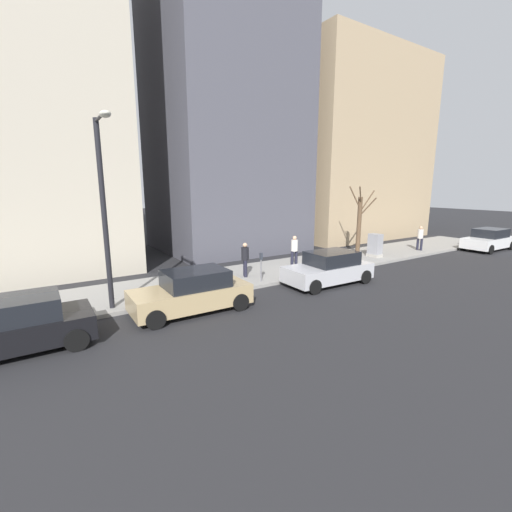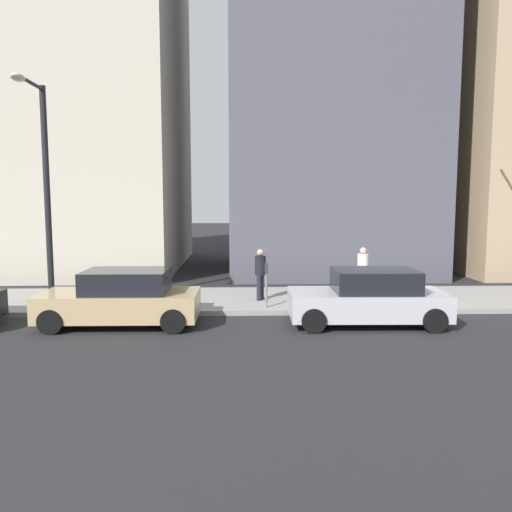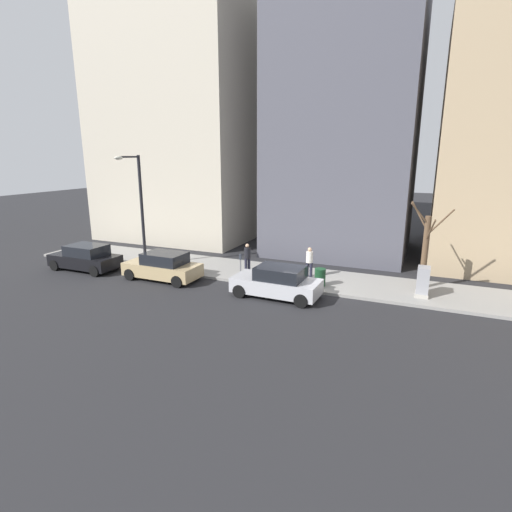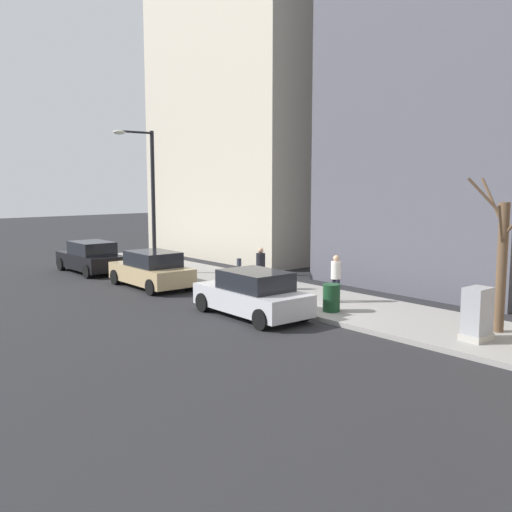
{
  "view_description": "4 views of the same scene",
  "coord_description": "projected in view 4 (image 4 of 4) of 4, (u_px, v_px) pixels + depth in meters",
  "views": [
    {
      "loc": [
        -12.16,
        12.0,
        4.47
      ],
      "look_at": [
        1.96,
        2.77,
        1.02
      ],
      "focal_mm": 24.0,
      "sensor_mm": 36.0,
      "label": 1
    },
    {
      "loc": [
        -14.38,
        4.3,
        3.38
      ],
      "look_at": [
        -0.16,
        3.82,
        1.79
      ],
      "focal_mm": 35.0,
      "sensor_mm": 36.0,
      "label": 2
    },
    {
      "loc": [
        -18.25,
        -5.52,
        6.66
      ],
      "look_at": [
        0.29,
        2.5,
        1.53
      ],
      "focal_mm": 28.0,
      "sensor_mm": 36.0,
      "label": 3
    },
    {
      "loc": [
        -12.74,
        -13.17,
        4.33
      ],
      "look_at": [
        1.1,
        3.26,
        1.56
      ],
      "focal_mm": 40.0,
      "sensor_mm": 36.0,
      "label": 4
    }
  ],
  "objects": [
    {
      "name": "office_tower_right",
      "position": [
        281.0,
        43.0,
        34.45
      ],
      "size": [
        11.94,
        11.94,
        25.41
      ],
      "primitive_type": "cube",
      "color": "#BCB29E",
      "rests_on": "ground"
    },
    {
      "name": "office_block_center",
      "position": [
        466.0,
        70.0,
        24.05
      ],
      "size": [
        9.12,
        9.12,
        18.07
      ],
      "primitive_type": "cube",
      "color": "#4C4C56",
      "rests_on": "ground"
    },
    {
      "name": "bare_tree",
      "position": [
        502.0,
        261.0,
        15.82
      ],
      "size": [
        1.23,
        1.95,
        4.34
      ],
      "color": "brown",
      "rests_on": "sidewalk"
    },
    {
      "name": "utility_box",
      "position": [
        477.0,
        315.0,
        15.13
      ],
      "size": [
        0.83,
        0.61,
        1.43
      ],
      "color": "#A8A399",
      "rests_on": "sidewalk"
    },
    {
      "name": "pedestrian_far_corner",
      "position": [
        261.0,
        266.0,
        22.33
      ],
      "size": [
        0.38,
        0.36,
        1.66
      ],
      "rotation": [
        0.0,
        0.0,
        2.76
      ],
      "color": "#1E1E2D",
      "rests_on": "sidewalk"
    },
    {
      "name": "streetlamp",
      "position": [
        148.0,
        190.0,
        25.88
      ],
      "size": [
        1.97,
        0.32,
        6.5
      ],
      "color": "black",
      "rests_on": "sidewalk"
    },
    {
      "name": "parked_car_tan",
      "position": [
        151.0,
        270.0,
        23.6
      ],
      "size": [
        1.97,
        4.22,
        1.52
      ],
      "rotation": [
        0.0,
        0.0,
        -0.01
      ],
      "color": "tan",
      "rests_on": "ground"
    },
    {
      "name": "parked_car_silver",
      "position": [
        252.0,
        294.0,
        18.44
      ],
      "size": [
        2.01,
        4.24,
        1.52
      ],
      "rotation": [
        0.0,
        0.0,
        -0.02
      ],
      "color": "#B7B7BC",
      "rests_on": "ground"
    },
    {
      "name": "ground_plane",
      "position": [
        294.0,
        316.0,
        18.68
      ],
      "size": [
        120.0,
        120.0,
        0.0
      ],
      "primitive_type": "plane",
      "color": "#232326"
    },
    {
      "name": "parked_car_black",
      "position": [
        91.0,
        258.0,
        27.52
      ],
      "size": [
        1.92,
        4.2,
        1.52
      ],
      "rotation": [
        0.0,
        0.0,
        0.0
      ],
      "color": "black",
      "rests_on": "ground"
    },
    {
      "name": "trash_bin",
      "position": [
        331.0,
        298.0,
        18.58
      ],
      "size": [
        0.56,
        0.56,
        0.9
      ],
      "primitive_type": "cylinder",
      "color": "#14381E",
      "rests_on": "sidewalk"
    },
    {
      "name": "sidewalk",
      "position": [
        336.0,
        305.0,
        19.95
      ],
      "size": [
        4.0,
        36.0,
        0.15
      ],
      "primitive_type": "cube",
      "color": "gray",
      "rests_on": "ground"
    },
    {
      "name": "pedestrian_midblock",
      "position": [
        336.0,
        276.0,
        20.01
      ],
      "size": [
        0.36,
        0.39,
        1.66
      ],
      "rotation": [
        0.0,
        0.0,
        1.28
      ],
      "color": "#1E1E2D",
      "rests_on": "sidewalk"
    },
    {
      "name": "parking_meter",
      "position": [
        239.0,
        272.0,
        21.49
      ],
      "size": [
        0.14,
        0.1,
        1.35
      ],
      "color": "slate",
      "rests_on": "sidewalk"
    }
  ]
}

